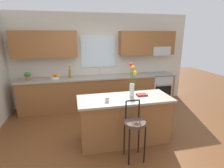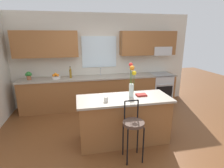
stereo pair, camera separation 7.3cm
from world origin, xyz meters
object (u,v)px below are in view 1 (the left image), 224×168
at_px(bottle_olive_oil, 70,73).
at_px(cookbook, 142,95).
at_px(oven_range, 159,88).
at_px(fruit_bowl_oranges, 55,77).
at_px(potted_plant_small, 27,76).
at_px(bar_stool_near, 135,125).
at_px(flower_vase, 132,81).
at_px(mug_ceramic, 107,99).
at_px(kitchen_island, 124,119).

bearing_deg(bottle_olive_oil, cookbook, -52.59).
bearing_deg(bottle_olive_oil, oven_range, -0.52).
height_order(fruit_bowl_oranges, potted_plant_small, potted_plant_small).
xyz_separation_m(oven_range, bottle_olive_oil, (-2.74, 0.02, 0.59)).
xyz_separation_m(oven_range, bar_stool_near, (-1.70, -2.44, 0.18)).
distance_m(flower_vase, mug_ceramic, 0.61).
xyz_separation_m(cookbook, potted_plant_small, (-2.50, 1.84, 0.11)).
bearing_deg(bar_stool_near, bottle_olive_oil, 112.83).
bearing_deg(mug_ceramic, kitchen_island, 17.79).
bearing_deg(flower_vase, bar_stool_near, -104.11).
height_order(kitchen_island, cookbook, cookbook).
distance_m(kitchen_island, flower_vase, 0.80).
xyz_separation_m(mug_ceramic, potted_plant_small, (-1.76, 2.00, 0.08)).
height_order(mug_ceramic, potted_plant_small, potted_plant_small).
bearing_deg(bottle_olive_oil, kitchen_island, -61.15).
bearing_deg(kitchen_island, flower_vase, 10.34).
height_order(flower_vase, bottle_olive_oil, flower_vase).
relative_size(oven_range, bar_stool_near, 0.88).
bearing_deg(fruit_bowl_oranges, potted_plant_small, -179.69).
bearing_deg(bar_stool_near, kitchen_island, 90.00).
relative_size(oven_range, bottle_olive_oil, 2.81).
xyz_separation_m(oven_range, kitchen_island, (-1.70, -1.86, 0.00)).
bearing_deg(kitchen_island, bar_stool_near, -90.00).
bearing_deg(mug_ceramic, potted_plant_small, 131.30).
height_order(flower_vase, mug_ceramic, flower_vase).
distance_m(cookbook, fruit_bowl_oranges, 2.58).
height_order(kitchen_island, bottle_olive_oil, bottle_olive_oil).
distance_m(bar_stool_near, bottle_olive_oil, 2.71).
distance_m(oven_range, bar_stool_near, 2.98).
xyz_separation_m(kitchen_island, bottle_olive_oil, (-1.04, 1.88, 0.59)).
distance_m(bar_stool_near, fruit_bowl_oranges, 2.88).
bearing_deg(bottle_olive_oil, mug_ceramic, -71.65).
bearing_deg(cookbook, oven_range, 53.56).
distance_m(kitchen_island, fruit_bowl_oranges, 2.43).
relative_size(flower_vase, fruit_bowl_oranges, 2.77).
height_order(bar_stool_near, fruit_bowl_oranges, fruit_bowl_oranges).
bearing_deg(potted_plant_small, kitchen_island, -41.45).
relative_size(bar_stool_near, bottle_olive_oil, 3.18).
bearing_deg(fruit_bowl_oranges, bottle_olive_oil, -0.65).
bearing_deg(potted_plant_small, flower_vase, -39.07).
xyz_separation_m(flower_vase, potted_plant_small, (-2.29, 1.86, -0.20)).
distance_m(flower_vase, fruit_bowl_oranges, 2.46).
height_order(bar_stool_near, cookbook, bar_stool_near).
bearing_deg(oven_range, mug_ceramic, -136.39).
bearing_deg(potted_plant_small, bar_stool_near, -49.13).
xyz_separation_m(kitchen_island, flower_vase, (0.15, 0.03, 0.78)).
bearing_deg(flower_vase, cookbook, 5.29).
xyz_separation_m(bottle_olive_oil, potted_plant_small, (-1.10, 0.00, -0.00)).
height_order(oven_range, bottle_olive_oil, bottle_olive_oil).
relative_size(flower_vase, mug_ceramic, 7.39).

